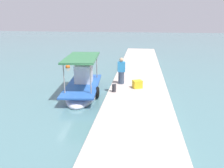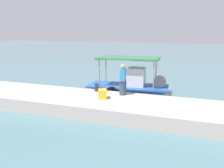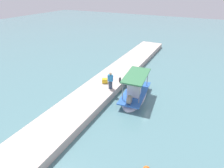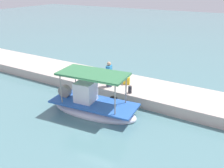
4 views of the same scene
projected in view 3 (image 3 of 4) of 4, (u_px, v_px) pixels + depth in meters
The scene contains 6 objects.
ground_plane at pixel (138, 95), 19.04m from camera, with size 120.00×120.00×0.00m, color slate.
dock_quay at pixel (106, 84), 20.42m from camera, with size 36.00×3.61×0.71m, color #C1B0A7.
main_fishing_boat at pixel (135, 94), 18.22m from camera, with size 5.64×2.61×2.91m.
fisherman_near_bollard at pixel (110, 81), 18.46m from camera, with size 0.44×0.53×1.76m.
mooring_bollard at pixel (120, 80), 19.98m from camera, with size 0.24×0.24×0.48m, color #2D2D33.
cargo_crate at pixel (105, 81), 19.78m from camera, with size 0.55×0.44×0.49m, color yellow.
Camera 3 is at (15.74, 5.01, 9.91)m, focal length 29.36 mm.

